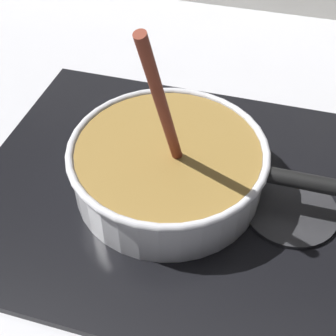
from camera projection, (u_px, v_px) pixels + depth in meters
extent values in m
cube|color=#B7B7BC|center=(28.00, 273.00, 0.60)|extent=(2.40, 1.60, 0.04)
cube|color=black|center=(168.00, 188.00, 0.67)|extent=(0.56, 0.48, 0.01)
torus|color=#592D0C|center=(168.00, 184.00, 0.67)|extent=(0.16, 0.16, 0.01)
cylinder|color=#262628|center=(290.00, 209.00, 0.63)|extent=(0.13, 0.13, 0.01)
cylinder|color=silver|center=(168.00, 168.00, 0.64)|extent=(0.27, 0.27, 0.07)
cylinder|color=olive|center=(168.00, 166.00, 0.64)|extent=(0.25, 0.25, 0.07)
torus|color=silver|center=(168.00, 149.00, 0.62)|extent=(0.28, 0.28, 0.01)
cylinder|color=black|center=(328.00, 186.00, 0.58)|extent=(0.16, 0.02, 0.02)
cylinder|color=#EDD88C|center=(168.00, 215.00, 0.55)|extent=(0.03, 0.03, 0.01)
cylinder|color=#EDD88C|center=(127.00, 175.00, 0.60)|extent=(0.03, 0.03, 0.01)
cylinder|color=beige|center=(160.00, 158.00, 0.62)|extent=(0.03, 0.03, 0.01)
cylinder|color=beige|center=(210.00, 127.00, 0.66)|extent=(0.03, 0.03, 0.01)
cylinder|color=#E5CC7A|center=(119.00, 133.00, 0.66)|extent=(0.03, 0.03, 0.01)
cylinder|color=#EDD88C|center=(166.00, 185.00, 0.58)|extent=(0.03, 0.03, 0.01)
cylinder|color=maroon|center=(163.00, 110.00, 0.52)|extent=(0.04, 0.09, 0.23)
cube|color=brown|center=(179.00, 162.00, 0.62)|extent=(0.04, 0.05, 0.01)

